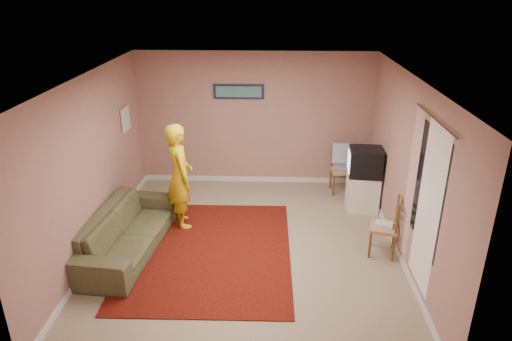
{
  "coord_description": "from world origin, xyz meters",
  "views": [
    {
      "loc": [
        0.36,
        -5.98,
        3.77
      ],
      "look_at": [
        0.1,
        0.6,
        1.03
      ],
      "focal_mm": 32.0,
      "sensor_mm": 36.0,
      "label": 1
    }
  ],
  "objects_px": {
    "tv_cabinet": "(362,192)",
    "chair_a": "(343,165)",
    "crt_tv": "(365,162)",
    "chair_b": "(385,220)",
    "sofa": "(127,231)",
    "person": "(180,176)"
  },
  "relations": [
    {
      "from": "chair_a",
      "to": "sofa",
      "type": "height_order",
      "value": "chair_a"
    },
    {
      "from": "tv_cabinet",
      "to": "crt_tv",
      "type": "distance_m",
      "value": 0.57
    },
    {
      "from": "chair_a",
      "to": "chair_b",
      "type": "distance_m",
      "value": 2.17
    },
    {
      "from": "tv_cabinet",
      "to": "crt_tv",
      "type": "height_order",
      "value": "crt_tv"
    },
    {
      "from": "tv_cabinet",
      "to": "person",
      "type": "distance_m",
      "value": 3.2
    },
    {
      "from": "chair_a",
      "to": "sofa",
      "type": "relative_size",
      "value": 0.22
    },
    {
      "from": "crt_tv",
      "to": "chair_b",
      "type": "distance_m",
      "value": 1.47
    },
    {
      "from": "person",
      "to": "tv_cabinet",
      "type": "bearing_deg",
      "value": -102.22
    },
    {
      "from": "crt_tv",
      "to": "chair_a",
      "type": "xyz_separation_m",
      "value": [
        -0.26,
        0.71,
        -0.34
      ]
    },
    {
      "from": "tv_cabinet",
      "to": "person",
      "type": "relative_size",
      "value": 0.38
    },
    {
      "from": "chair_b",
      "to": "sofa",
      "type": "distance_m",
      "value": 3.81
    },
    {
      "from": "chair_b",
      "to": "sofa",
      "type": "relative_size",
      "value": 0.22
    },
    {
      "from": "tv_cabinet",
      "to": "chair_a",
      "type": "bearing_deg",
      "value": 110.6
    },
    {
      "from": "crt_tv",
      "to": "sofa",
      "type": "bearing_deg",
      "value": -153.66
    },
    {
      "from": "crt_tv",
      "to": "sofa",
      "type": "relative_size",
      "value": 0.26
    },
    {
      "from": "sofa",
      "to": "person",
      "type": "xyz_separation_m",
      "value": [
        0.67,
        0.84,
        0.55
      ]
    },
    {
      "from": "crt_tv",
      "to": "person",
      "type": "xyz_separation_m",
      "value": [
        -3.08,
        -0.67,
        -0.03
      ]
    },
    {
      "from": "sofa",
      "to": "person",
      "type": "bearing_deg",
      "value": -32.8
    },
    {
      "from": "crt_tv",
      "to": "chair_a",
      "type": "relative_size",
      "value": 1.19
    },
    {
      "from": "crt_tv",
      "to": "sofa",
      "type": "distance_m",
      "value": 4.07
    },
    {
      "from": "crt_tv",
      "to": "chair_a",
      "type": "bearing_deg",
      "value": 114.69
    },
    {
      "from": "chair_a",
      "to": "tv_cabinet",
      "type": "bearing_deg",
      "value": -72.18
    }
  ]
}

